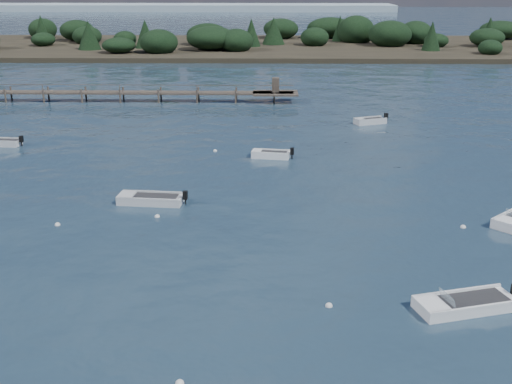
{
  "coord_description": "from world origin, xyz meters",
  "views": [
    {
      "loc": [
        3.26,
        -22.98,
        13.66
      ],
      "look_at": [
        2.52,
        14.0,
        1.0
      ],
      "focal_mm": 45.0,
      "sensor_mm": 36.0,
      "label": 1
    }
  ],
  "objects_px": {
    "dinghy_mid_grey": "(151,201)",
    "tender_far_white": "(271,156)",
    "tender_far_grey": "(2,144)",
    "dinghy_mid_white_a": "(465,306)",
    "jetty": "(46,92)",
    "tender_far_grey_b": "(370,122)"
  },
  "relations": [
    {
      "from": "tender_far_white",
      "to": "dinghy_mid_white_a",
      "type": "relative_size",
      "value": 0.7
    },
    {
      "from": "tender_far_grey",
      "to": "tender_far_grey_b",
      "type": "distance_m",
      "value": 33.19
    },
    {
      "from": "tender_far_grey_b",
      "to": "dinghy_mid_white_a",
      "type": "height_order",
      "value": "tender_far_grey_b"
    },
    {
      "from": "dinghy_mid_grey",
      "to": "dinghy_mid_white_a",
      "type": "relative_size",
      "value": 0.93
    },
    {
      "from": "tender_far_white",
      "to": "dinghy_mid_white_a",
      "type": "bearing_deg",
      "value": -70.62
    },
    {
      "from": "tender_far_grey",
      "to": "jetty",
      "type": "height_order",
      "value": "jetty"
    },
    {
      "from": "tender_far_white",
      "to": "jetty",
      "type": "relative_size",
      "value": 0.05
    },
    {
      "from": "dinghy_mid_grey",
      "to": "dinghy_mid_white_a",
      "type": "xyz_separation_m",
      "value": [
        15.87,
        -13.06,
        -0.01
      ]
    },
    {
      "from": "tender_far_grey",
      "to": "jetty",
      "type": "xyz_separation_m",
      "value": [
        -2.72,
        19.45,
        0.83
      ]
    },
    {
      "from": "dinghy_mid_grey",
      "to": "jetty",
      "type": "distance_m",
      "value": 37.71
    },
    {
      "from": "tender_far_grey",
      "to": "dinghy_mid_white_a",
      "type": "distance_m",
      "value": 40.9
    },
    {
      "from": "dinghy_mid_white_a",
      "to": "tender_far_grey",
      "type": "bearing_deg",
      "value": 138.83
    },
    {
      "from": "tender_far_grey_b",
      "to": "jetty",
      "type": "distance_m",
      "value": 36.32
    },
    {
      "from": "dinghy_mid_white_a",
      "to": "tender_far_white",
      "type": "bearing_deg",
      "value": 109.38
    },
    {
      "from": "tender_far_grey_b",
      "to": "tender_far_white",
      "type": "bearing_deg",
      "value": -128.15
    },
    {
      "from": "tender_far_grey_b",
      "to": "jetty",
      "type": "bearing_deg",
      "value": 162.96
    },
    {
      "from": "tender_far_grey",
      "to": "tender_far_white",
      "type": "height_order",
      "value": "tender_far_white"
    },
    {
      "from": "dinghy_mid_grey",
      "to": "tender_far_white",
      "type": "relative_size",
      "value": 1.32
    },
    {
      "from": "tender_far_grey",
      "to": "dinghy_mid_grey",
      "type": "distance_m",
      "value": 20.37
    },
    {
      "from": "dinghy_mid_grey",
      "to": "jetty",
      "type": "xyz_separation_m",
      "value": [
        -17.64,
        33.32,
        0.83
      ]
    },
    {
      "from": "tender_far_white",
      "to": "tender_far_grey",
      "type": "bearing_deg",
      "value": 171.63
    },
    {
      "from": "tender_far_grey_b",
      "to": "jetty",
      "type": "xyz_separation_m",
      "value": [
        -34.72,
        10.64,
        0.82
      ]
    }
  ]
}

